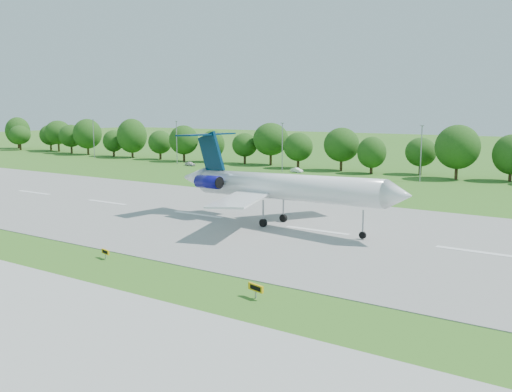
% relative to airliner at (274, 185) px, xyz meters
% --- Properties ---
extents(ground, '(600.00, 600.00, 0.00)m').
position_rel_airliner_xyz_m(ground, '(-13.27, -25.23, -5.52)').
color(ground, '#2B6A1C').
rests_on(ground, ground).
extents(runway, '(400.00, 45.00, 0.08)m').
position_rel_airliner_xyz_m(runway, '(-13.27, -0.23, -5.48)').
color(runway, gray).
rests_on(runway, ground).
extents(tree_line, '(288.40, 8.40, 10.40)m').
position_rel_airliner_xyz_m(tree_line, '(-13.27, 66.77, 0.66)').
color(tree_line, '#382314').
rests_on(tree_line, ground).
extents(light_poles, '(175.90, 0.25, 12.19)m').
position_rel_airliner_xyz_m(light_poles, '(-15.77, 56.77, 0.81)').
color(light_poles, gray).
rests_on(light_poles, ground).
extents(airliner, '(38.09, 27.57, 12.44)m').
position_rel_airliner_xyz_m(airliner, '(0.00, 0.00, 0.00)').
color(airliner, white).
rests_on(airliner, ground).
extents(taxi_sign_centre, '(1.42, 0.49, 1.00)m').
position_rel_airliner_xyz_m(taxi_sign_centre, '(-5.46, -25.02, -4.79)').
color(taxi_sign_centre, gray).
rests_on(taxi_sign_centre, ground).
extents(taxi_sign_right, '(1.75, 0.64, 1.24)m').
position_rel_airliner_xyz_m(taxi_sign_right, '(14.93, -26.68, -4.61)').
color(taxi_sign_right, gray).
rests_on(taxi_sign_right, ground).
extents(service_vehicle_a, '(3.56, 2.05, 1.11)m').
position_rel_airliner_xyz_m(service_vehicle_a, '(-29.45, 57.51, -4.97)').
color(service_vehicle_a, white).
rests_on(service_vehicle_a, ground).
extents(service_vehicle_b, '(3.69, 2.06, 1.19)m').
position_rel_airliner_xyz_m(service_vehicle_b, '(-61.82, 54.85, -4.93)').
color(service_vehicle_b, silver).
rests_on(service_vehicle_b, ground).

